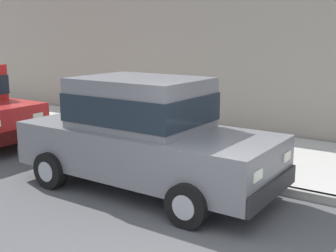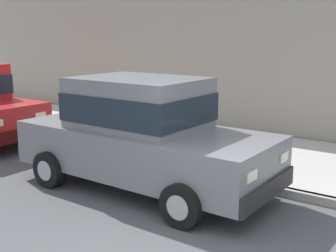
{
  "view_description": "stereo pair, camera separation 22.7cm",
  "coord_description": "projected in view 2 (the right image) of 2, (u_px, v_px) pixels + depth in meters",
  "views": [
    {
      "loc": [
        -3.55,
        -2.16,
        2.61
      ],
      "look_at": [
        3.36,
        2.55,
        0.85
      ],
      "focal_mm": 46.25,
      "sensor_mm": 36.0,
      "label": 1
    },
    {
      "loc": [
        -3.41,
        -2.35,
        2.61
      ],
      "look_at": [
        3.36,
        2.55,
        0.85
      ],
      "focal_mm": 46.25,
      "sensor_mm": 36.0,
      "label": 2
    }
  ],
  "objects": [
    {
      "name": "curb",
      "position": [
        287.0,
        193.0,
        7.12
      ],
      "size": [
        0.16,
        64.0,
        0.14
      ],
      "primitive_type": "cube",
      "color": "gray",
      "rests_on": "ground"
    },
    {
      "name": "building_facade",
      "position": [
        150.0,
        55.0,
        13.19
      ],
      "size": [
        0.5,
        20.0,
        4.06
      ],
      "primitive_type": "cube",
      "color": "#9E9384",
      "rests_on": "ground"
    },
    {
      "name": "sidewalk",
      "position": [
        321.0,
        166.0,
        8.54
      ],
      "size": [
        3.6,
        64.0,
        0.14
      ],
      "primitive_type": "cube",
      "color": "#B7B5AD",
      "rests_on": "ground"
    },
    {
      "name": "car_grey_sedan",
      "position": [
        142.0,
        133.0,
        7.33
      ],
      "size": [
        2.04,
        4.6,
        1.92
      ],
      "color": "slate",
      "rests_on": "ground"
    },
    {
      "name": "dog_grey",
      "position": [
        192.0,
        127.0,
        10.48
      ],
      "size": [
        0.32,
        0.74,
        0.49
      ],
      "color": "#999691",
      "rests_on": "sidewalk"
    },
    {
      "name": "fire_hydrant",
      "position": [
        48.0,
        119.0,
        11.17
      ],
      "size": [
        0.34,
        0.24,
        0.72
      ],
      "color": "gold",
      "rests_on": "sidewalk"
    }
  ]
}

